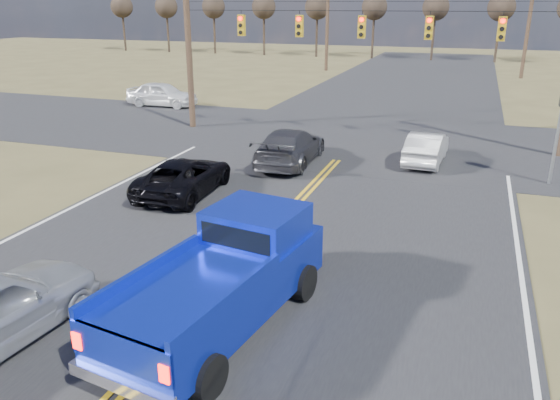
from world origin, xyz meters
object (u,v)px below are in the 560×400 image
(pickup_truck, at_px, (225,279))
(cross_car_west, at_px, (162,94))
(dgrey_car_queue, at_px, (290,147))
(white_car_queue, at_px, (426,148))
(black_suv, at_px, (184,176))

(pickup_truck, relative_size, cross_car_west, 1.31)
(dgrey_car_queue, bearing_deg, white_car_queue, -161.09)
(pickup_truck, bearing_deg, dgrey_car_queue, 110.68)
(pickup_truck, height_order, black_suv, pickup_truck)
(pickup_truck, xyz_separation_m, white_car_queue, (2.75, 13.96, -0.39))
(black_suv, distance_m, dgrey_car_queue, 5.37)
(pickup_truck, distance_m, dgrey_car_queue, 12.23)
(white_car_queue, distance_m, cross_car_west, 19.21)
(pickup_truck, xyz_separation_m, dgrey_car_queue, (-2.58, 11.95, -0.32))
(dgrey_car_queue, height_order, cross_car_west, cross_car_west)
(pickup_truck, xyz_separation_m, black_suv, (-4.85, 7.08, -0.41))
(black_suv, relative_size, cross_car_west, 0.99)
(black_suv, bearing_deg, cross_car_west, -59.02)
(black_suv, xyz_separation_m, cross_car_west, (-9.85, 14.92, 0.15))
(pickup_truck, distance_m, black_suv, 8.60)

